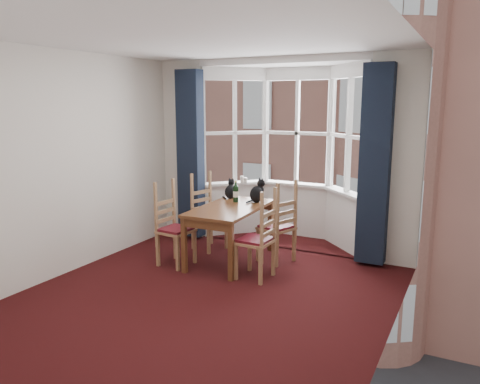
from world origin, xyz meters
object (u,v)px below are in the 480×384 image
Objects in this scene: wine_bottle at (236,193)px; candle_tall at (242,179)px; chair_left_far at (205,217)px; chair_right_near at (262,242)px; cat_right at (257,193)px; chair_right_far at (281,229)px; dining_table at (230,213)px; cat_left at (231,191)px; chair_left_near at (171,230)px; candle_short at (246,180)px.

wine_bottle reaches higher than candle_tall.
chair_left_far is 1.00× the size of chair_right_near.
cat_right is at bearing 5.26° from chair_left_far.
candle_tall is at bearing 123.70° from chair_right_near.
wine_bottle reaches higher than chair_left_far.
chair_right_near is at bearing -88.96° from chair_right_far.
chair_left_far is (-0.62, 0.36, -0.20)m from dining_table.
wine_bottle is 1.00m from candle_tall.
chair_left_near is at bearing -112.63° from cat_left.
chair_right_near is (1.33, 0.03, 0.00)m from chair_left_near.
chair_left_far is 3.04× the size of cat_left.
chair_left_near is 1.49m from chair_right_far.
chair_left_far is 8.03× the size of candle_tall.
candle_short is at bearing 121.97° from chair_right_near.
cat_left is at bearing 171.83° from cat_right.
candle_short is (-0.59, 0.83, 0.01)m from cat_right.
dining_table is at bearing -62.47° from cat_left.
cat_left is at bearing -76.12° from candle_tall.
candle_short is (0.22, 0.91, 0.44)m from chair_left_far.
chair_left_far is 1.03m from candle_short.
chair_left_near is 10.61× the size of candle_short.
dining_table is at bearing 147.42° from chair_right_near.
cat_right reaches higher than candle_tall.
dining_table is 1.58× the size of chair_left_near.
cat_right is (-0.45, 0.19, 0.43)m from chair_right_far.
chair_right_far is at bearing 20.69° from dining_table.
chair_right_far is (0.65, 0.25, -0.20)m from dining_table.
chair_left_far is at bearing 174.18° from wine_bottle.
cat_left reaches higher than chair_right_near.
chair_right_far is (-0.01, 0.67, 0.00)m from chair_right_near.
candle_short reaches higher than dining_table.
chair_right_far is 1.04m from cat_left.
dining_table is 0.81m from chair_right_near.
chair_left_far is 2.62× the size of cat_right.
cat_left reaches higher than dining_table.
chair_right_far is at bearing -23.01° from cat_right.
chair_left_near is 1.06m from wine_bottle.
candle_short reaches higher than chair_left_far.
cat_right is 3.06× the size of candle_tall.
dining_table is 12.70× the size of candle_tall.
chair_left_far is at bearing 86.55° from chair_left_near.
chair_left_far is 3.03× the size of wine_bottle.
wine_bottle reaches higher than chair_left_near.
dining_table is 1.58× the size of chair_left_far.
chair_right_far is 1.53m from candle_short.
cat_right reaches higher than chair_left_near.
chair_right_near is at bearing -45.06° from cat_left.
dining_table is at bearing -70.26° from candle_tall.
chair_right_near is 3.03× the size of wine_bottle.
chair_right_near is 8.03× the size of candle_tall.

